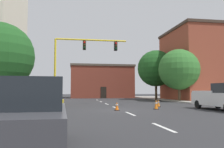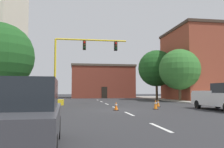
% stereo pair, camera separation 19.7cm
% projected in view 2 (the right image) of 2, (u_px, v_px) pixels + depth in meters
% --- Properties ---
extents(ground_plane, '(160.00, 160.00, 0.00)m').
position_uv_depth(ground_plane, '(120.00, 110.00, 17.63)').
color(ground_plane, '#2D2D30').
extents(sidewalk_right, '(6.00, 56.00, 0.14)m').
position_uv_depth(sidewalk_right, '(211.00, 102.00, 27.38)').
color(sidewalk_right, '#9E998E').
rests_on(sidewalk_right, ground_plane).
extents(lane_stripe_seg_1, '(0.16, 2.40, 0.01)m').
position_uv_depth(lane_stripe_seg_1, '(160.00, 127.00, 9.25)').
color(lane_stripe_seg_1, silver).
rests_on(lane_stripe_seg_1, ground_plane).
extents(lane_stripe_seg_2, '(0.16, 2.40, 0.01)m').
position_uv_depth(lane_stripe_seg_2, '(129.00, 114.00, 14.67)').
color(lane_stripe_seg_2, silver).
rests_on(lane_stripe_seg_2, ground_plane).
extents(lane_stripe_seg_3, '(0.16, 2.40, 0.01)m').
position_uv_depth(lane_stripe_seg_3, '(115.00, 108.00, 20.09)').
color(lane_stripe_seg_3, silver).
rests_on(lane_stripe_seg_3, ground_plane).
extents(lane_stripe_seg_4, '(0.16, 2.40, 0.01)m').
position_uv_depth(lane_stripe_seg_4, '(107.00, 104.00, 25.52)').
color(lane_stripe_seg_4, silver).
rests_on(lane_stripe_seg_4, ground_plane).
extents(lane_stripe_seg_5, '(0.16, 2.40, 0.01)m').
position_uv_depth(lane_stripe_seg_5, '(101.00, 102.00, 30.94)').
color(lane_stripe_seg_5, silver).
rests_on(lane_stripe_seg_5, ground_plane).
extents(lane_stripe_seg_6, '(0.16, 2.40, 0.01)m').
position_uv_depth(lane_stripe_seg_6, '(98.00, 100.00, 36.36)').
color(lane_stripe_seg_6, silver).
rests_on(lane_stripe_seg_6, ground_plane).
extents(building_brick_center, '(12.73, 7.76, 6.63)m').
position_uv_depth(building_brick_center, '(102.00, 82.00, 48.50)').
color(building_brick_center, brown).
rests_on(building_brick_center, ground_plane).
extents(building_row_right, '(12.28, 10.89, 10.90)m').
position_uv_depth(building_row_right, '(209.00, 65.00, 36.27)').
color(building_row_right, brown).
rests_on(building_row_right, ground_plane).
extents(traffic_signal_gantry, '(8.26, 1.20, 6.83)m').
position_uv_depth(traffic_signal_gantry, '(65.00, 83.00, 23.73)').
color(traffic_signal_gantry, yellow).
rests_on(traffic_signal_gantry, ground_plane).
extents(tree_right_mid, '(5.45, 5.45, 7.01)m').
position_uv_depth(tree_right_mid, '(179.00, 69.00, 31.12)').
color(tree_right_mid, brown).
rests_on(tree_right_mid, ground_plane).
extents(tree_right_far, '(5.79, 5.79, 7.91)m').
position_uv_depth(tree_right_far, '(156.00, 68.00, 37.22)').
color(tree_right_far, '#4C3823').
rests_on(tree_right_far, ground_plane).
extents(pickup_truck_white, '(2.10, 5.44, 1.99)m').
position_uv_depth(pickup_truck_white, '(222.00, 97.00, 17.24)').
color(pickup_truck_white, white).
rests_on(pickup_truck_white, ground_plane).
extents(sedan_dark_gray_near_left, '(2.07, 4.59, 1.74)m').
position_uv_depth(sedan_dark_gray_near_left, '(19.00, 115.00, 5.49)').
color(sedan_dark_gray_near_left, '#3D3D42').
rests_on(sedan_dark_gray_near_left, ground_plane).
extents(traffic_cone_roadside_a, '(0.36, 0.36, 0.67)m').
position_uv_depth(traffic_cone_roadside_a, '(158.00, 103.00, 20.94)').
color(traffic_cone_roadside_a, black).
rests_on(traffic_cone_roadside_a, ground_plane).
extents(traffic_cone_roadside_b, '(0.36, 0.36, 0.77)m').
position_uv_depth(traffic_cone_roadside_b, '(156.00, 104.00, 18.20)').
color(traffic_cone_roadside_b, black).
rests_on(traffic_cone_roadside_b, ground_plane).
extents(traffic_cone_roadside_c, '(0.36, 0.36, 0.65)m').
position_uv_depth(traffic_cone_roadside_c, '(116.00, 106.00, 17.17)').
color(traffic_cone_roadside_c, black).
rests_on(traffic_cone_roadside_c, ground_plane).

